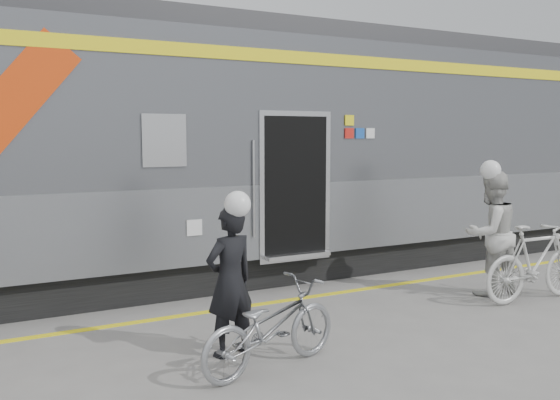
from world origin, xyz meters
TOP-DOWN VIEW (x-y plane):
  - ground at (0.00, 0.00)m, footprint 90.00×90.00m
  - train at (-1.65, 4.19)m, footprint 24.00×3.17m
  - safety_strip at (0.00, 2.15)m, footprint 24.00×0.12m
  - man at (-1.41, 0.61)m, footprint 0.66×0.51m
  - bicycle_left at (-1.21, 0.06)m, footprint 1.76×0.97m
  - woman at (2.89, 1.08)m, footprint 0.90×0.72m
  - bicycle_right at (3.19, 0.53)m, footprint 1.84×0.59m
  - helmet_man at (-1.41, 0.61)m, footprint 0.28×0.28m
  - helmet_woman at (2.89, 1.08)m, footprint 0.29×0.29m

SIDE VIEW (x-z plane):
  - ground at x=0.00m, z-range 0.00..0.00m
  - safety_strip at x=0.00m, z-range 0.00..0.01m
  - bicycle_left at x=-1.21m, z-range 0.00..0.88m
  - bicycle_right at x=3.19m, z-range 0.00..1.09m
  - man at x=-1.41m, z-range 0.00..1.59m
  - woman at x=2.89m, z-range 0.00..1.80m
  - helmet_man at x=-1.41m, z-range 1.59..1.87m
  - helmet_woman at x=2.89m, z-range 1.80..2.09m
  - train at x=-1.65m, z-range 0.00..4.10m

